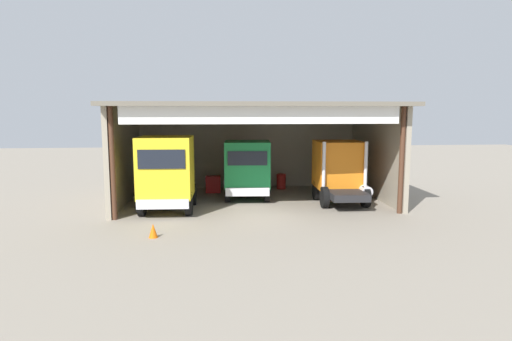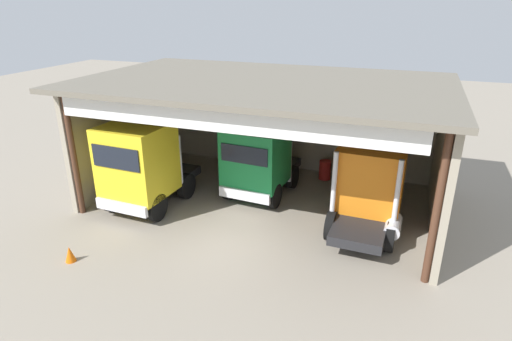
# 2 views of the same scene
# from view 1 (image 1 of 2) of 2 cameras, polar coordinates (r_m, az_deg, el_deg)

# --- Properties ---
(ground_plane) EXTENTS (80.00, 80.00, 0.00)m
(ground_plane) POSITION_cam_1_polar(r_m,az_deg,el_deg) (20.58, 0.74, -6.11)
(ground_plane) COLOR gray
(ground_plane) RESTS_ON ground
(workshop_shed) EXTENTS (14.65, 9.26, 5.37)m
(workshop_shed) POSITION_cam_1_polar(r_m,az_deg,el_deg) (24.92, -0.43, 4.97)
(workshop_shed) COLOR #9E937F
(workshop_shed) RESTS_ON ground
(truck_yellow_right_bay) EXTENTS (2.72, 4.86, 3.74)m
(truck_yellow_right_bay) POSITION_cam_1_polar(r_m,az_deg,el_deg) (21.65, -11.66, -0.25)
(truck_yellow_right_bay) COLOR yellow
(truck_yellow_right_bay) RESTS_ON ground
(truck_green_center_left_bay) EXTENTS (2.70, 4.95, 3.30)m
(truck_green_center_left_bay) POSITION_cam_1_polar(r_m,az_deg,el_deg) (24.37, -1.20, 0.24)
(truck_green_center_left_bay) COLOR #197F3D
(truck_green_center_left_bay) RESTS_ON ground
(truck_orange_center_right_bay) EXTENTS (2.63, 4.33, 3.39)m
(truck_orange_center_right_bay) POSITION_cam_1_polar(r_m,az_deg,el_deg) (23.99, 10.87, 0.09)
(truck_orange_center_right_bay) COLOR orange
(truck_orange_center_right_bay) RESTS_ON ground
(oil_drum) EXTENTS (0.58, 0.58, 0.94)m
(oil_drum) POSITION_cam_1_polar(r_m,az_deg,el_deg) (27.84, 3.32, -1.43)
(oil_drum) COLOR #B21E19
(oil_drum) RESTS_ON ground
(tool_cart) EXTENTS (0.90, 0.60, 1.00)m
(tool_cart) POSITION_cam_1_polar(r_m,az_deg,el_deg) (26.67, -5.64, -1.81)
(tool_cart) COLOR red
(tool_cart) RESTS_ON ground
(traffic_cone) EXTENTS (0.36, 0.36, 0.56)m
(traffic_cone) POSITION_cam_1_polar(r_m,az_deg,el_deg) (17.77, -13.32, -7.68)
(traffic_cone) COLOR orange
(traffic_cone) RESTS_ON ground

